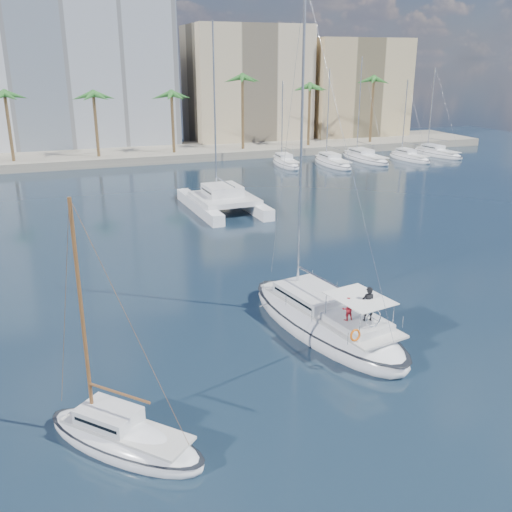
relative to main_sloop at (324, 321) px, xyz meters
name	(u,v)px	position (x,y,z in m)	size (l,w,h in m)	color
ground	(282,318)	(-1.67, 2.24, -0.57)	(160.00, 160.00, 0.00)	black
quay	(131,154)	(-1.67, 63.24, 0.03)	(120.00, 14.00, 1.20)	gray
building_modern	(37,62)	(-13.67, 75.24, 13.43)	(42.00, 16.00, 28.00)	silver
building_beige	(246,86)	(20.33, 72.24, 9.43)	(20.00, 14.00, 20.00)	tan
building_tan_right	(352,91)	(40.33, 70.24, 8.43)	(18.00, 12.00, 18.00)	tan
palm_centre	(130,90)	(-1.67, 59.24, 9.71)	(3.60, 3.60, 12.30)	brown
palm_right	(343,87)	(32.33, 59.24, 9.71)	(3.60, 3.60, 12.30)	brown
main_sloop	(324,321)	(0.00, 0.00, 0.00)	(6.42, 13.48, 19.21)	white
small_sloop	(123,438)	(-12.08, -6.59, -0.17)	(6.70, 6.96, 10.57)	white
catamaran	(223,199)	(2.54, 28.08, 0.59)	(6.70, 12.63, 18.01)	white
seagull	(268,305)	(-2.26, 3.04, 0.05)	(1.04, 0.44, 0.19)	silver
moored_yacht_a	(286,166)	(18.33, 49.24, -0.57)	(2.72, 9.35, 11.90)	white
moored_yacht_b	(332,165)	(24.83, 47.24, -0.57)	(3.14, 10.78, 13.72)	white
moored_yacht_c	(365,160)	(31.33, 49.24, -0.57)	(3.55, 12.21, 15.54)	white
moored_yacht_d	(409,160)	(37.83, 47.24, -0.57)	(2.72, 9.35, 11.90)	white
moored_yacht_e	(437,156)	(44.33, 49.24, -0.57)	(3.14, 10.78, 13.72)	white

